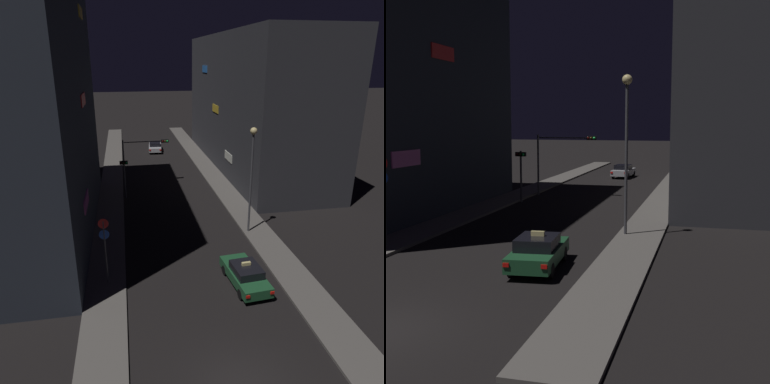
# 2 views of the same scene
# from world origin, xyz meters

# --- Properties ---
(sidewalk_left) EXTENTS (2.42, 64.28, 0.15)m
(sidewalk_left) POSITION_xyz_m (-5.93, 30.14, 0.08)
(sidewalk_left) COLOR #5B5651
(sidewalk_left) RESTS_ON ground_plane
(sidewalk_right) EXTENTS (2.42, 64.28, 0.15)m
(sidewalk_right) POSITION_xyz_m (5.93, 30.14, 0.08)
(sidewalk_right) COLOR #5B5651
(sidewalk_right) RESTS_ON ground_plane
(building_facade_right) EXTENTS (9.39, 32.37, 16.08)m
(building_facade_right) POSITION_xyz_m (11.79, 34.16, 8.04)
(building_facade_right) COLOR #333338
(building_facade_right) RESTS_ON ground_plane
(taxi) EXTENTS (2.17, 4.58, 1.62)m
(taxi) POSITION_xyz_m (2.58, 7.51, 0.74)
(taxi) COLOR #1E512D
(taxi) RESTS_ON ground_plane
(far_car) EXTENTS (2.16, 4.58, 1.42)m
(far_car) POSITION_xyz_m (0.22, 43.63, 0.73)
(far_car) COLOR #B7B7BC
(far_car) RESTS_ON ground_plane
(traffic_light_overhead) EXTENTS (5.03, 0.42, 5.04)m
(traffic_light_overhead) POSITION_xyz_m (-2.47, 28.48, 3.71)
(traffic_light_overhead) COLOR #47474C
(traffic_light_overhead) RESTS_ON ground_plane
(traffic_light_left_kerb) EXTENTS (0.80, 0.42, 3.92)m
(traffic_light_left_kerb) POSITION_xyz_m (-4.47, 24.38, 2.79)
(traffic_light_left_kerb) COLOR #47474C
(traffic_light_left_kerb) RESTS_ON ground_plane
(street_lamp_near_block) EXTENTS (0.53, 0.53, 8.39)m
(street_lamp_near_block) POSITION_xyz_m (5.15, 14.49, 5.89)
(street_lamp_near_block) COLOR #47474C
(street_lamp_near_block) RESTS_ON sidewalk_right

